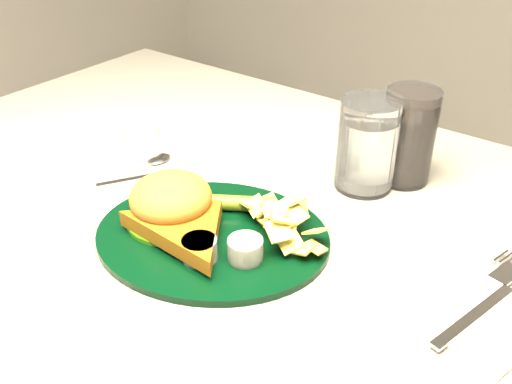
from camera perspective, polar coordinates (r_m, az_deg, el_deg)
dinner_plate at (r=0.67m, az=-4.49°, el=-2.53°), size 0.35×0.32×0.06m
water_glass at (r=0.78m, az=11.04°, el=4.63°), size 0.09×0.09×0.13m
cola_glass at (r=0.80m, az=14.96°, el=5.40°), size 0.10×0.10×0.13m
fork_napkin at (r=0.63m, az=21.24°, el=-10.98°), size 0.17×0.20×0.01m
spoon at (r=0.82m, az=-12.42°, el=1.38°), size 0.10×0.13×0.01m
ramekin at (r=0.93m, az=-11.34°, el=6.23°), size 0.05×0.05×0.03m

